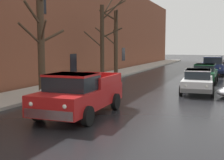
% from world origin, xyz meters
% --- Properties ---
extents(left_sidewalk_slab, '(3.04, 80.00, 0.15)m').
position_xyz_m(left_sidewalk_slab, '(-6.60, 18.00, 0.08)').
color(left_sidewalk_slab, '#A8A399').
rests_on(left_sidewalk_slab, ground).
extents(brick_townhouse_facade, '(0.63, 80.00, 10.12)m').
position_xyz_m(brick_townhouse_facade, '(-8.62, 18.00, 5.06)').
color(brick_townhouse_facade, brown).
rests_on(brick_townhouse_facade, ground).
extents(snow_bank_near_corner_left, '(2.23, 1.47, 0.75)m').
position_xyz_m(snow_bank_near_corner_left, '(-4.91, 18.09, 0.34)').
color(snow_bank_near_corner_left, white).
rests_on(snow_bank_near_corner_left, ground).
extents(snow_bank_mid_block_left, '(1.75, 1.41, 0.77)m').
position_xyz_m(snow_bank_mid_block_left, '(-4.25, 11.09, 0.38)').
color(snow_bank_mid_block_left, white).
rests_on(snow_bank_mid_block_left, ground).
extents(bare_tree_second_along_sidewalk, '(1.60, 2.83, 5.91)m').
position_xyz_m(bare_tree_second_along_sidewalk, '(-4.98, 11.12, 3.11)').
color(bare_tree_second_along_sidewalk, '#423323').
rests_on(bare_tree_second_along_sidewalk, ground).
extents(bare_tree_mid_block, '(2.35, 3.48, 6.49)m').
position_xyz_m(bare_tree_mid_block, '(-4.94, 18.97, 3.26)').
color(bare_tree_mid_block, '#382B1E').
rests_on(bare_tree_mid_block, ground).
extents(bare_tree_far_down_block, '(1.96, 3.07, 5.88)m').
position_xyz_m(bare_tree_far_down_block, '(-5.07, 21.80, 3.13)').
color(bare_tree_far_down_block, '#423323').
rests_on(bare_tree_far_down_block, ground).
extents(pickup_truck_red_approaching_near_lane, '(2.36, 5.03, 1.76)m').
position_xyz_m(pickup_truck_red_approaching_near_lane, '(-1.57, 8.81, 0.88)').
color(pickup_truck_red_approaching_near_lane, red).
rests_on(pickup_truck_red_approaching_near_lane, ground).
extents(sedan_white_parked_kerbside_close, '(2.08, 4.22, 1.42)m').
position_xyz_m(sedan_white_parked_kerbside_close, '(2.29, 16.64, 0.75)').
color(sedan_white_parked_kerbside_close, silver).
rests_on(sedan_white_parked_kerbside_close, ground).
extents(sedan_green_parked_kerbside_mid, '(1.96, 4.41, 1.42)m').
position_xyz_m(sedan_green_parked_kerbside_mid, '(2.22, 22.51, 0.75)').
color(sedan_green_parked_kerbside_mid, '#1E5633').
rests_on(sedan_green_parked_kerbside_mid, ground).
extents(suv_darkblue_parked_far_down_block, '(2.44, 4.68, 1.82)m').
position_xyz_m(suv_darkblue_parked_far_down_block, '(2.38, 28.90, 0.99)').
color(suv_darkblue_parked_far_down_block, navy).
rests_on(suv_darkblue_parked_far_down_block, ground).
extents(sedan_red_queued_behind_truck, '(1.85, 3.91, 1.42)m').
position_xyz_m(sedan_red_queued_behind_truck, '(2.35, 34.84, 0.75)').
color(sedan_red_queued_behind_truck, red).
rests_on(sedan_red_queued_behind_truck, ground).
extents(sedan_black_at_far_intersection, '(2.13, 4.35, 1.42)m').
position_xyz_m(sedan_black_at_far_intersection, '(2.19, 42.24, 0.75)').
color(sedan_black_at_far_intersection, black).
rests_on(sedan_black_at_far_intersection, ground).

